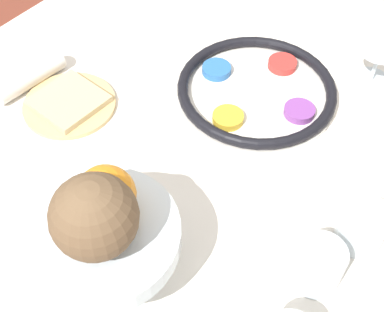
{
  "coord_description": "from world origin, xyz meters",
  "views": [
    {
      "loc": [
        0.52,
        0.37,
        1.45
      ],
      "look_at": [
        0.1,
        0.04,
        0.8
      ],
      "focal_mm": 50.0,
      "sensor_mm": 36.0,
      "label": 1
    }
  ],
  "objects": [
    {
      "name": "cup_near",
      "position": [
        0.14,
        0.29,
        0.8
      ],
      "size": [
        0.07,
        0.07,
        0.07
      ],
      "color": "silver",
      "rests_on": "dining_table"
    },
    {
      "name": "napkin_roll",
      "position": [
        0.12,
        -0.33,
        0.78
      ],
      "size": [
        0.15,
        0.05,
        0.04
      ],
      "color": "white",
      "rests_on": "dining_table"
    },
    {
      "name": "ground_plane",
      "position": [
        0.0,
        0.0,
        0.0
      ],
      "size": [
        8.0,
        8.0,
        0.0
      ],
      "primitive_type": "plane",
      "color": "brown"
    },
    {
      "name": "seder_plate",
      "position": [
        -0.11,
        0.03,
        0.78
      ],
      "size": [
        0.29,
        0.29,
        0.03
      ],
      "color": "silver",
      "rests_on": "dining_table"
    },
    {
      "name": "orange_fruit",
      "position": [
        0.28,
        0.05,
        0.91
      ],
      "size": [
        0.08,
        0.08,
        0.08
      ],
      "color": "orange",
      "rests_on": "fruit_stand"
    },
    {
      "name": "dining_table",
      "position": [
        0.0,
        0.0,
        0.38
      ],
      "size": [
        1.24,
        1.03,
        0.76
      ],
      "color": "silver",
      "rests_on": "ground_plane"
    },
    {
      "name": "coconut",
      "position": [
        0.32,
        0.07,
        0.92
      ],
      "size": [
        0.11,
        0.11,
        0.11
      ],
      "color": "brown",
      "rests_on": "fruit_stand"
    },
    {
      "name": "fruit_stand",
      "position": [
        0.31,
        0.06,
        0.84
      ],
      "size": [
        0.21,
        0.21,
        0.11
      ],
      "color": "silver",
      "rests_on": "dining_table"
    },
    {
      "name": "fork_right",
      "position": [
        -0.11,
        0.27,
        0.77
      ],
      "size": [
        0.04,
        0.19,
        0.01
      ],
      "color": "silver",
      "rests_on": "dining_table"
    },
    {
      "name": "cup_far",
      "position": [
        0.05,
        0.31,
        0.8
      ],
      "size": [
        0.07,
        0.07,
        0.07
      ],
      "color": "silver",
      "rests_on": "dining_table"
    },
    {
      "name": "fork_left",
      "position": [
        -0.14,
        0.27,
        0.77
      ],
      "size": [
        0.03,
        0.19,
        0.01
      ],
      "color": "silver",
      "rests_on": "dining_table"
    },
    {
      "name": "bread_plate",
      "position": [
        0.11,
        -0.23,
        0.77
      ],
      "size": [
        0.17,
        0.17,
        0.02
      ],
      "color": "tan",
      "rests_on": "dining_table"
    }
  ]
}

